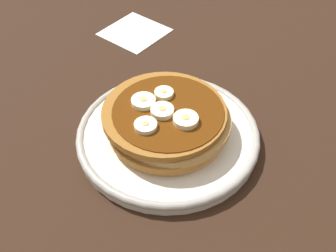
{
  "coord_description": "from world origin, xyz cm",
  "views": [
    {
      "loc": [
        -37.49,
        -16.8,
        43.81
      ],
      "look_at": [
        0.0,
        0.0,
        2.87
      ],
      "focal_mm": 43.47,
      "sensor_mm": 36.0,
      "label": 1
    }
  ],
  "objects": [
    {
      "name": "banana_slice_0",
      "position": [
        -0.72,
        0.53,
        6.19
      ],
      "size": [
        3.25,
        3.25,
        0.97
      ],
      "color": "#F5E3B8",
      "rests_on": "pancake_stack"
    },
    {
      "name": "plate",
      "position": [
        0.0,
        0.0,
        1.12
      ],
      "size": [
        26.55,
        26.55,
        2.08
      ],
      "color": "silver",
      "rests_on": "ground_plane"
    },
    {
      "name": "banana_slice_1",
      "position": [
        -1.04,
        -3.05,
        6.21
      ],
      "size": [
        3.45,
        3.45,
        1.02
      ],
      "color": "#F7EAB3",
      "rests_on": "pancake_stack"
    },
    {
      "name": "banana_slice_4",
      "position": [
        -0.22,
        3.76,
        6.16
      ],
      "size": [
        3.46,
        3.46,
        0.93
      ],
      "color": "#EEF2C2",
      "rests_on": "pancake_stack"
    },
    {
      "name": "banana_slice_2",
      "position": [
        2.8,
        1.89,
        6.12
      ],
      "size": [
        2.78,
        2.78,
        0.85
      ],
      "color": "#F8F4B8",
      "rests_on": "pancake_stack"
    },
    {
      "name": "pancake_stack",
      "position": [
        -0.16,
        0.12,
        3.85
      ],
      "size": [
        17.45,
        18.2,
        4.16
      ],
      "color": "tan",
      "rests_on": "plate"
    },
    {
      "name": "ground_plane",
      "position": [
        0.0,
        0.0,
        -1.5
      ],
      "size": [
        140.0,
        140.0,
        3.0
      ],
      "primitive_type": "cube",
      "color": "black"
    },
    {
      "name": "napkin",
      "position": [
        23.99,
        18.01,
        0.15
      ],
      "size": [
        13.41,
        13.41,
        0.3
      ],
      "primitive_type": "cube",
      "rotation": [
        0.0,
        0.0,
        -0.25
      ],
      "color": "white",
      "rests_on": "ground_plane"
    },
    {
      "name": "banana_slice_3",
      "position": [
        -4.13,
        1.37,
        6.13
      ],
      "size": [
        3.09,
        3.09,
        0.86
      ],
      "color": "#EBE5C5",
      "rests_on": "pancake_stack"
    }
  ]
}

